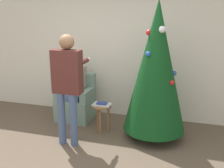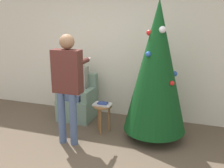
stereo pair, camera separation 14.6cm
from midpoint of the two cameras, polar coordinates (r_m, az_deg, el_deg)
wall_back at (r=5.25m, az=1.31°, el=7.52°), size 8.00×0.06×2.70m
christmas_tree at (r=4.24m, az=10.67°, el=3.54°), size 1.03×1.03×2.28m
armchair at (r=5.29m, az=-6.60°, el=-3.92°), size 0.66×0.61×0.89m
person_seated at (r=5.17m, az=-6.81°, el=-0.27°), size 0.36×0.46×1.25m
person_standing at (r=4.11m, az=-8.67°, el=1.03°), size 0.47×0.57×1.76m
side_stool at (r=4.62m, az=-1.14°, el=-5.81°), size 0.33×0.33×0.51m
laptop at (r=4.58m, az=-1.15°, el=-4.46°), size 0.32×0.22×0.02m
book at (r=4.57m, az=-1.15°, el=-4.20°), size 0.17×0.12×0.02m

